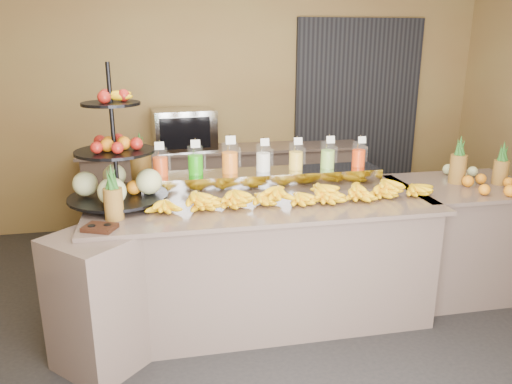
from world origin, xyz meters
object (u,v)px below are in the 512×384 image
object	(u,v)px
right_fruit_pile	(484,178)
oven_warmer	(184,129)
pitcher_tray	(263,180)
condiment_caddy	(100,228)
banana_heap	(295,192)
fruit_stand	(124,170)

from	to	relation	value
right_fruit_pile	oven_warmer	bearing A→B (deg)	139.04
pitcher_tray	condiment_caddy	xyz separation A→B (m)	(-1.17, -0.66, -0.06)
right_fruit_pile	oven_warmer	xyz separation A→B (m)	(-2.24, 1.94, 0.14)
banana_heap	pitcher_tray	bearing A→B (deg)	113.42
fruit_stand	condiment_caddy	distance (m)	0.57
pitcher_tray	banana_heap	xyz separation A→B (m)	(0.15, -0.36, -0.00)
fruit_stand	oven_warmer	distance (m)	1.90
pitcher_tray	banana_heap	distance (m)	0.39
condiment_caddy	banana_heap	bearing A→B (deg)	12.79
fruit_stand	oven_warmer	size ratio (longest dim) A/B	1.53
fruit_stand	right_fruit_pile	distance (m)	2.78
pitcher_tray	condiment_caddy	distance (m)	1.34
banana_heap	oven_warmer	distance (m)	2.14
fruit_stand	condiment_caddy	world-z (taller)	fruit_stand
right_fruit_pile	oven_warmer	distance (m)	2.97
fruit_stand	right_fruit_pile	size ratio (longest dim) A/B	2.21
banana_heap	fruit_stand	world-z (taller)	fruit_stand
banana_heap	oven_warmer	size ratio (longest dim) A/B	3.20
right_fruit_pile	fruit_stand	bearing A→B (deg)	177.49
right_fruit_pile	banana_heap	bearing A→B (deg)	-176.97
right_fruit_pile	oven_warmer	world-z (taller)	oven_warmer
condiment_caddy	right_fruit_pile	size ratio (longest dim) A/B	0.42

